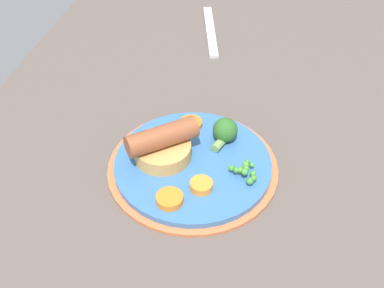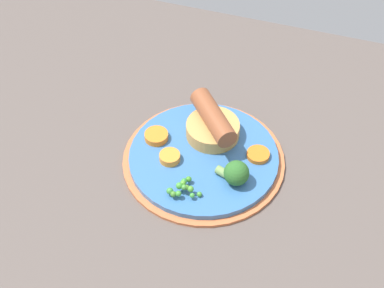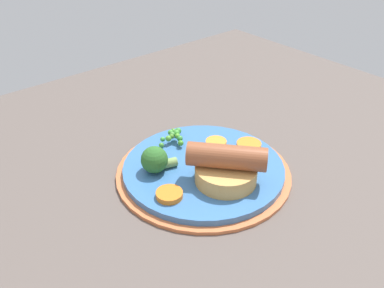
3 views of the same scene
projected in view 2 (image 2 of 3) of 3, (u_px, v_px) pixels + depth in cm
name	position (u px, v px, depth cm)	size (l,w,h in cm)	color
dining_table	(229.00, 192.00, 93.93)	(110.00, 80.00, 3.00)	#564C47
dinner_plate	(204.00, 159.00, 95.58)	(24.22, 24.22, 1.40)	#CC6B3D
sausage_pudding	(213.00, 125.00, 96.19)	(9.00, 9.72, 5.37)	tan
pea_pile	(183.00, 188.00, 89.52)	(4.87, 4.12, 1.78)	#458D39
broccoli_floret_near	(235.00, 174.00, 90.26)	(5.09, 3.67, 3.67)	#2D6628
carrot_slice_1	(170.00, 157.00, 93.99)	(3.08, 3.08, 1.11)	orange
carrot_slice_4	(156.00, 136.00, 96.91)	(3.59, 3.59, 1.03)	orange
carrot_slice_5	(258.00, 155.00, 94.57)	(3.39, 3.39, 0.74)	orange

